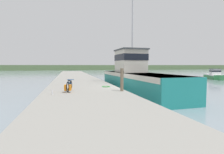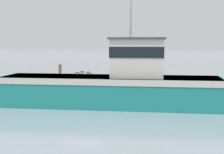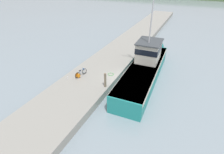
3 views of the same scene
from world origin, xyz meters
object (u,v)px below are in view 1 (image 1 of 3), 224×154
at_px(boat_blue_far, 143,71).
at_px(mooring_post, 122,80).
at_px(boat_green_anchored, 214,75).
at_px(water_bottle_on_curb, 52,92).
at_px(fishing_boat_main, 134,77).
at_px(bicycle_touring, 69,86).

distance_m(boat_blue_far, mooring_post, 45.78).
xyz_separation_m(boat_green_anchored, water_bottle_on_curb, (-26.29, -15.33, 0.23)).
xyz_separation_m(fishing_boat_main, boat_green_anchored, (19.33, 10.23, -0.71)).
height_order(fishing_boat_main, water_bottle_on_curb, fishing_boat_main).
bearing_deg(boat_blue_far, boat_green_anchored, 104.17).
height_order(boat_blue_far, water_bottle_on_curb, boat_blue_far).
bearing_deg(bicycle_touring, fishing_boat_main, 46.15).
xyz_separation_m(fishing_boat_main, water_bottle_on_curb, (-6.97, -5.10, -0.48)).
bearing_deg(fishing_boat_main, mooring_post, -121.21).
relative_size(bicycle_touring, water_bottle_on_curb, 6.64).
bearing_deg(water_bottle_on_curb, bicycle_touring, 44.80).
height_order(boat_blue_far, bicycle_touring, boat_blue_far).
height_order(bicycle_touring, mooring_post, mooring_post).
relative_size(boat_green_anchored, bicycle_touring, 3.64).
bearing_deg(boat_green_anchored, boat_blue_far, -61.01).
relative_size(boat_blue_far, boat_green_anchored, 0.88).
relative_size(boat_blue_far, mooring_post, 3.63).
distance_m(boat_green_anchored, mooring_post, 26.62).
xyz_separation_m(boat_green_anchored, mooring_post, (-21.99, -14.98, 0.85)).
relative_size(bicycle_touring, mooring_post, 1.13).
relative_size(fishing_boat_main, water_bottle_on_curb, 60.57).
xyz_separation_m(fishing_boat_main, boat_blue_far, (17.39, 36.40, -0.73)).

